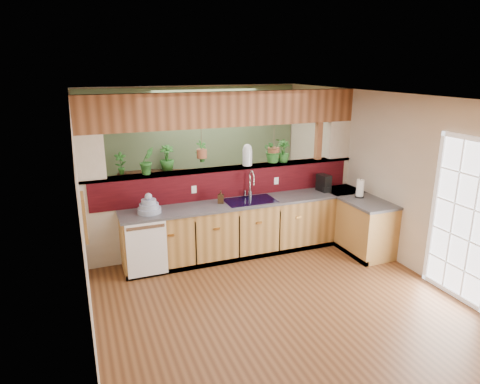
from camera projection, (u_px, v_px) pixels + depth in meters
name	position (u px, v px, depth m)	size (l,w,h in m)	color
ground	(260.00, 281.00, 6.18)	(4.60, 7.00, 0.01)	brown
ceiling	(262.00, 97.00, 5.44)	(4.60, 7.00, 0.01)	brown
wall_back	(193.00, 149.00, 8.94)	(4.60, 0.02, 2.60)	beige
wall_left	(82.00, 216.00, 5.01)	(0.02, 7.00, 2.60)	beige
wall_right	(397.00, 179.00, 6.61)	(0.02, 7.00, 2.60)	beige
pass_through_partition	(229.00, 179.00, 7.06)	(4.60, 0.21, 2.60)	beige
pass_through_ledge	(227.00, 168.00, 7.00)	(4.60, 0.21, 0.04)	brown
header_beam	(227.00, 109.00, 6.72)	(4.60, 0.15, 0.55)	brown
sage_backwall	(193.00, 150.00, 8.92)	(4.55, 0.02, 2.55)	#576E4B
countertop	(285.00, 224.00, 7.12)	(4.14, 1.52, 0.90)	olive
dishwasher	(147.00, 249.00, 6.13)	(0.58, 0.03, 0.82)	white
navy_sink	(250.00, 205.00, 6.91)	(0.82, 0.50, 0.18)	black
french_door	(462.00, 222.00, 5.51)	(0.06, 1.02, 2.16)	white
framed_print	(85.00, 217.00, 4.23)	(0.04, 0.35, 0.45)	olive
faucet	(251.00, 183.00, 6.98)	(0.20, 0.20, 0.46)	#B7B7B2
dish_stack	(149.00, 207.00, 6.28)	(0.35, 0.35, 0.31)	#8B97B3
soap_dispenser	(221.00, 197.00, 6.73)	(0.09, 0.10, 0.21)	#3D2816
coffee_maker	(324.00, 184.00, 7.36)	(0.15, 0.26, 0.29)	black
paper_towel	(360.00, 189.00, 7.02)	(0.15, 0.15, 0.32)	black
glass_jar	(247.00, 155.00, 7.06)	(0.16, 0.16, 0.36)	silver
ledge_plant_left	(147.00, 161.00, 6.48)	(0.23, 0.19, 0.42)	#235C20
ledge_plant_right	(283.00, 152.00, 7.29)	(0.21, 0.21, 0.37)	#235C20
hanging_plant_a	(202.00, 144.00, 6.73)	(0.22, 0.19, 0.47)	brown
hanging_plant_b	(274.00, 139.00, 7.17)	(0.39, 0.34, 0.56)	brown
shelving_console	(156.00, 193.00, 8.64)	(1.38, 0.37, 0.92)	black
shelf_plant_a	(121.00, 163.00, 8.22)	(0.23, 0.15, 0.43)	#235C20
shelf_plant_b	(167.00, 158.00, 8.53)	(0.28, 0.28, 0.50)	#235C20
floor_plant	(264.00, 205.00, 8.34)	(0.67, 0.58, 0.75)	#235C20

